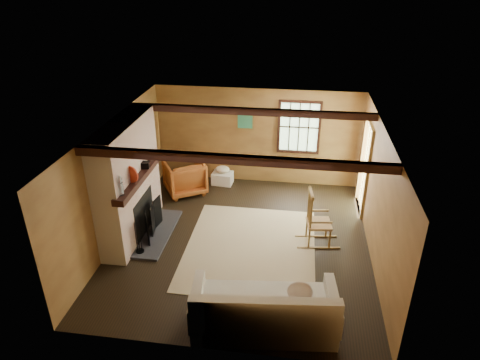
% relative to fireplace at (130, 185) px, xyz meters
% --- Properties ---
extents(ground, '(5.50, 5.50, 0.00)m').
position_rel_fireplace_xyz_m(ground, '(2.23, 0.00, -1.10)').
color(ground, black).
rests_on(ground, ground).
extents(room_envelope, '(5.02, 5.52, 2.44)m').
position_rel_fireplace_xyz_m(room_envelope, '(2.45, 0.26, 0.53)').
color(room_envelope, '#9E6E38').
rests_on(room_envelope, ground).
extents(fireplace, '(1.02, 2.30, 2.40)m').
position_rel_fireplace_xyz_m(fireplace, '(0.00, 0.00, 0.00)').
color(fireplace, '#A94841').
rests_on(fireplace, ground).
extents(rug, '(2.50, 3.00, 0.01)m').
position_rel_fireplace_xyz_m(rug, '(2.43, -0.20, -1.10)').
color(rug, tan).
rests_on(rug, ground).
extents(rocking_chair, '(0.89, 0.54, 1.17)m').
position_rel_fireplace_xyz_m(rocking_chair, '(3.69, 0.16, -0.61)').
color(rocking_chair, tan).
rests_on(rocking_chair, ground).
extents(sofa, '(2.26, 1.18, 0.88)m').
position_rel_fireplace_xyz_m(sofa, '(2.89, -2.24, -0.79)').
color(sofa, white).
rests_on(sofa, ground).
extents(firewood_pile, '(0.72, 0.13, 0.26)m').
position_rel_fireplace_xyz_m(firewood_pile, '(0.43, 2.51, -0.97)').
color(firewood_pile, brown).
rests_on(firewood_pile, ground).
extents(laundry_basket, '(0.53, 0.42, 0.30)m').
position_rel_fireplace_xyz_m(laundry_basket, '(1.39, 2.45, -0.95)').
color(laundry_basket, white).
rests_on(laundry_basket, ground).
extents(basket_pillow, '(0.43, 0.38, 0.18)m').
position_rel_fireplace_xyz_m(basket_pillow, '(1.39, 2.45, -0.71)').
color(basket_pillow, white).
rests_on(basket_pillow, laundry_basket).
extents(armchair, '(1.23, 1.23, 0.83)m').
position_rel_fireplace_xyz_m(armchair, '(0.57, 1.88, -0.69)').
color(armchair, '#BF6026').
rests_on(armchair, ground).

